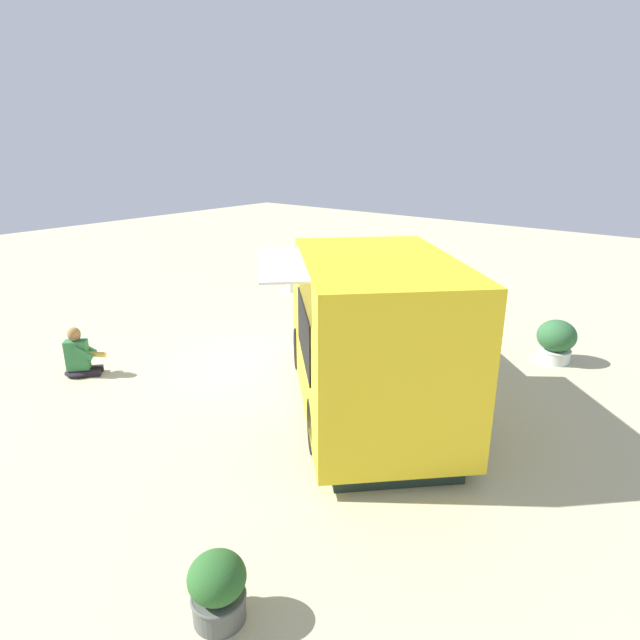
{
  "coord_description": "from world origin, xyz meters",
  "views": [
    {
      "loc": [
        -6.28,
        6.6,
        4.02
      ],
      "look_at": [
        -1.0,
        0.08,
        1.18
      ],
      "focal_mm": 29.83,
      "sensor_mm": 36.0,
      "label": 1
    }
  ],
  "objects_px": {
    "food_truck": "(368,336)",
    "planter_flowering_side": "(556,340)",
    "planter_flowering_far": "(218,587)",
    "planter_flowering_near": "(293,278)",
    "person_customer": "(79,356)"
  },
  "relations": [
    {
      "from": "food_truck",
      "to": "planter_flowering_near",
      "type": "xyz_separation_m",
      "value": [
        5.47,
        -4.38,
        -0.83
      ]
    },
    {
      "from": "planter_flowering_near",
      "to": "planter_flowering_side",
      "type": "distance_m",
      "value": 7.27
    },
    {
      "from": "food_truck",
      "to": "planter_flowering_far",
      "type": "relative_size",
      "value": 7.22
    },
    {
      "from": "person_customer",
      "to": "planter_flowering_side",
      "type": "bearing_deg",
      "value": -136.89
    },
    {
      "from": "planter_flowering_near",
      "to": "food_truck",
      "type": "bearing_deg",
      "value": 141.36
    },
    {
      "from": "food_truck",
      "to": "planter_flowering_side",
      "type": "xyz_separation_m",
      "value": [
        -1.77,
        -3.77,
        -0.77
      ]
    },
    {
      "from": "food_truck",
      "to": "planter_flowering_far",
      "type": "height_order",
      "value": "food_truck"
    },
    {
      "from": "planter_flowering_side",
      "to": "planter_flowering_far",
      "type": "bearing_deg",
      "value": 86.25
    },
    {
      "from": "food_truck",
      "to": "planter_flowering_far",
      "type": "distance_m",
      "value": 4.39
    },
    {
      "from": "planter_flowering_far",
      "to": "person_customer",
      "type": "bearing_deg",
      "value": -17.46
    },
    {
      "from": "planter_flowering_far",
      "to": "planter_flowering_side",
      "type": "xyz_separation_m",
      "value": [
        -0.52,
        -7.89,
        0.09
      ]
    },
    {
      "from": "food_truck",
      "to": "planter_flowering_side",
      "type": "bearing_deg",
      "value": -115.17
    },
    {
      "from": "planter_flowering_near",
      "to": "planter_flowering_side",
      "type": "height_order",
      "value": "planter_flowering_side"
    },
    {
      "from": "person_customer",
      "to": "planter_flowering_side",
      "type": "xyz_separation_m",
      "value": [
        -6.44,
        -6.03,
        0.06
      ]
    },
    {
      "from": "planter_flowering_near",
      "to": "planter_flowering_far",
      "type": "xyz_separation_m",
      "value": [
        -6.73,
        8.49,
        -0.02
      ]
    }
  ]
}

